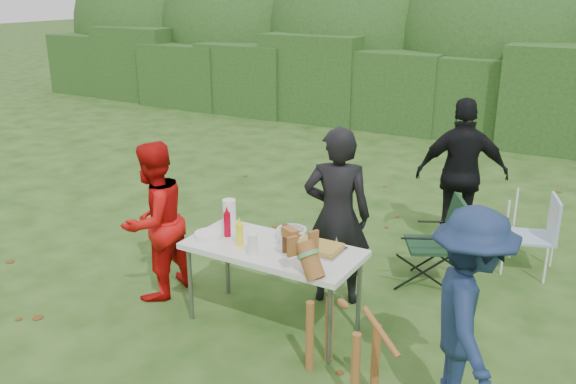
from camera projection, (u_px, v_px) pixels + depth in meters
The scene contains 20 objects.
ground at pixel (239, 324), 5.35m from camera, with size 80.00×80.00×0.00m, color #1E4211.
hedge_row at pixel (475, 94), 11.63m from camera, with size 22.00×1.40×1.70m, color #23471C.
shrub_backdrop at pixel (497, 46), 12.70m from camera, with size 20.00×2.60×3.20m, color #3D6628.
folding_table at pixel (273, 253), 5.13m from camera, with size 1.50×0.70×0.74m.
person_cook at pixel (337, 216), 5.52m from camera, with size 0.61×0.40×1.67m, color black.
person_red_jacket at pixel (154, 221), 5.65m from camera, with size 0.73×0.57×1.50m, color red.
person_black_puffy at pixel (462, 174), 6.70m from camera, with size 0.99×0.41×1.70m, color black.
child at pixel (468, 316), 4.03m from camera, with size 0.98×0.56×1.51m, color #17274B.
dog at pixel (342, 323), 4.41m from camera, with size 1.06×0.43×1.01m, color brown, non-canonical shape.
camping_chair at pixel (432, 240), 6.00m from camera, with size 0.55×0.55×0.88m, color #16351E, non-canonical shape.
lawn_chair at pixel (530, 234), 6.23m from camera, with size 0.49×0.49×0.82m, color teal, non-canonical shape.
food_tray at pixel (316, 249), 5.05m from camera, with size 0.45×0.30×0.02m, color #B7B7BA.
focaccia_bread at pixel (316, 246), 5.04m from camera, with size 0.40×0.26×0.04m, color #B6923A.
mustard_bottle at pixel (240, 235), 5.11m from camera, with size 0.06×0.06×0.20m, color yellow.
ketchup_bottle at pixel (227, 225), 5.30m from camera, with size 0.06×0.06×0.22m, color #A50018.
beer_bottle at pixel (285, 238), 4.99m from camera, with size 0.06×0.06×0.24m, color #47230F.
paper_towel_roll at pixel (229, 213), 5.50m from camera, with size 0.12×0.12×0.26m, color white.
cup_stack at pixel (253, 245), 4.94m from camera, with size 0.08×0.08×0.18m, color white.
pasta_bowl at pixel (292, 234), 5.25m from camera, with size 0.26×0.26×0.10m, color silver.
plate_stack at pixel (208, 235), 5.29m from camera, with size 0.24×0.24×0.05m, color white.
Camera 1 is at (2.71, -3.84, 2.83)m, focal length 38.00 mm.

